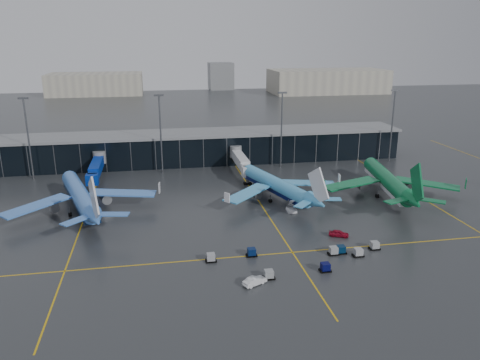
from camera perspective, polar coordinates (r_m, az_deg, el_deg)
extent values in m
plane|color=#282B2D|center=(109.68, -0.88, -5.86)|extent=(600.00, 600.00, 0.00)
cube|color=black|center=(166.83, -4.42, 3.94)|extent=(140.00, 16.00, 10.00)
cube|color=slate|center=(165.71, -4.46, 5.73)|extent=(142.00, 17.00, 0.80)
cylinder|color=#595B60|center=(158.78, -16.76, 2.66)|extent=(4.00, 4.00, 4.00)
cube|color=navy|center=(146.00, -17.26, 1.06)|extent=(3.00, 24.00, 3.00)
cylinder|color=#595B60|center=(139.73, -17.48, -0.99)|extent=(1.00, 1.00, 2.60)
cylinder|color=#595B60|center=(159.91, -0.53, 3.49)|extent=(4.00, 4.00, 4.00)
cube|color=silver|center=(147.24, 0.37, 1.98)|extent=(3.00, 24.00, 3.00)
cylinder|color=#595B60|center=(141.02, 0.94, -0.02)|extent=(1.00, 1.00, 2.60)
cylinder|color=#595B60|center=(157.46, -24.37, 4.47)|extent=(0.50, 0.50, 25.00)
cube|color=#595B60|center=(155.53, -24.94, 9.03)|extent=(3.00, 0.40, 0.60)
cylinder|color=#595B60|center=(152.70, -9.63, 5.41)|extent=(0.50, 0.50, 25.00)
cube|color=#595B60|center=(150.70, -9.87, 10.14)|extent=(3.00, 0.40, 0.60)
cylinder|color=#595B60|center=(158.23, 5.07, 5.99)|extent=(0.50, 0.50, 25.00)
cube|color=#595B60|center=(156.31, 5.20, 10.56)|extent=(3.00, 0.40, 0.60)
cylinder|color=#595B60|center=(173.09, 18.03, 6.17)|extent=(0.50, 0.50, 25.00)
cube|color=#595B60|center=(171.33, 18.42, 10.34)|extent=(3.00, 0.40, 0.60)
cube|color=#B2AD99|center=(386.18, 10.61, 11.77)|extent=(90.00, 42.00, 18.00)
cube|color=#B2AD99|center=(383.73, -17.16, 11.13)|extent=(70.00, 38.00, 16.00)
cube|color=#B2AD99|center=(404.89, -2.36, 12.55)|extent=(20.00, 20.00, 22.00)
cube|color=gold|center=(128.40, -18.04, -3.24)|extent=(0.30, 120.00, 0.02)
cube|color=gold|center=(129.79, 2.01, -2.16)|extent=(0.30, 120.00, 0.02)
cube|color=gold|center=(145.80, 19.57, -0.99)|extent=(0.30, 120.00, 0.02)
cube|color=gold|center=(98.46, 6.40, -8.75)|extent=(220.00, 0.30, 0.02)
cube|color=black|center=(98.73, 11.30, -8.81)|extent=(2.20, 1.50, 0.36)
cube|color=gray|center=(98.40, 11.33, -8.41)|extent=(1.60, 1.50, 1.50)
cube|color=black|center=(99.54, 12.17, -8.65)|extent=(2.20, 1.50, 0.36)
cube|color=#041D3A|center=(99.21, 12.20, -8.24)|extent=(1.60, 1.50, 1.50)
cube|color=black|center=(103.09, 16.06, -8.02)|extent=(2.20, 1.50, 0.36)
cube|color=gray|center=(102.77, 16.09, -7.63)|extent=(1.60, 1.50, 1.50)
cube|color=black|center=(99.14, 14.19, -8.90)|extent=(2.20, 1.50, 0.36)
cube|color=#93969B|center=(98.81, 14.22, -8.50)|extent=(1.60, 1.50, 1.50)
cube|color=black|center=(96.26, 1.41, -9.16)|extent=(2.20, 1.50, 0.36)
cube|color=#051741|center=(95.92, 1.42, -8.75)|extent=(1.60, 1.50, 1.50)
cube|color=black|center=(88.17, 3.53, -11.81)|extent=(2.20, 1.50, 0.36)
cube|color=gray|center=(87.80, 3.54, -11.37)|extent=(1.60, 1.50, 1.50)
cube|color=black|center=(94.26, -3.56, -9.79)|extent=(2.20, 1.50, 0.36)
cube|color=gray|center=(93.92, -3.57, -9.37)|extent=(1.60, 1.50, 1.50)
cube|color=black|center=(91.93, 10.34, -10.80)|extent=(2.20, 1.50, 0.36)
cube|color=#04063C|center=(91.57, 10.36, -10.37)|extent=(1.60, 1.50, 1.50)
cube|color=silver|center=(120.24, 6.29, -3.65)|extent=(2.30, 3.27, 0.80)
cube|color=silver|center=(119.59, 6.32, -2.80)|extent=(1.69, 2.88, 2.29)
imported|color=maroon|center=(107.14, 11.95, -6.39)|extent=(4.69, 3.44, 1.49)
imported|color=silver|center=(85.87, 1.81, -12.19)|extent=(4.84, 3.51, 1.52)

